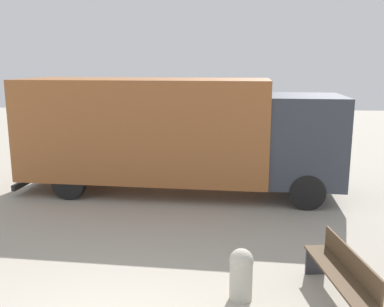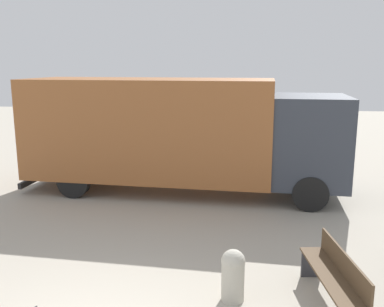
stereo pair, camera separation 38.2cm
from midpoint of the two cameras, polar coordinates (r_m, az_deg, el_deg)
delivery_truck at (r=11.94m, az=-0.89°, el=3.07°), size 8.94×2.94×3.17m
park_bench at (r=6.98m, az=20.12°, el=-15.01°), size 0.68×1.97×0.86m
bollard_near_bench at (r=6.82m, az=7.15°, el=-15.58°), size 0.37×0.37×0.82m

